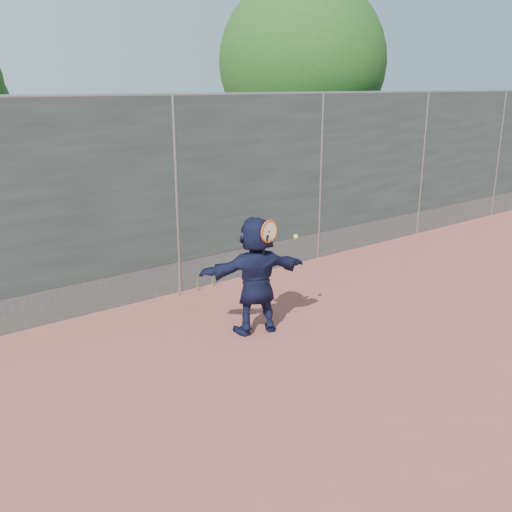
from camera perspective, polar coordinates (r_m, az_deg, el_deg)
ground at (r=6.58m, az=8.46°, el=-11.92°), size 80.00×80.00×0.00m
player at (r=7.36m, az=0.00°, el=-1.93°), size 1.51×0.85×1.56m
ball_ground at (r=10.14m, az=3.14°, el=-1.08°), size 0.07×0.07×0.07m
fence at (r=8.69m, az=-8.00°, el=6.30°), size 20.00×0.06×3.03m
swing_action at (r=7.11m, az=1.57°, el=2.29°), size 0.69×0.15×0.51m
tree_right at (r=13.17m, az=5.10°, el=18.24°), size 3.78×3.60×5.39m
weed_clump at (r=9.11m, az=-5.67°, el=-2.57°), size 0.68×0.07×0.30m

